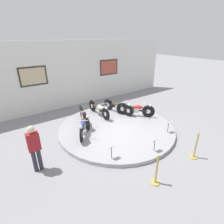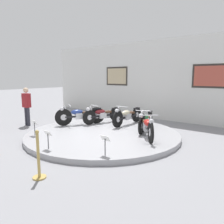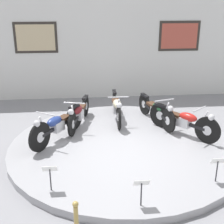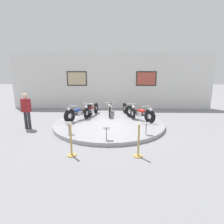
{
  "view_description": "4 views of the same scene",
  "coord_description": "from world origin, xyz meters",
  "px_view_note": "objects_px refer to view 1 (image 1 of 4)",
  "views": [
    {
      "loc": [
        -4.37,
        -5.71,
        4.04
      ],
      "look_at": [
        0.0,
        0.35,
        0.77
      ],
      "focal_mm": 28.0,
      "sensor_mm": 36.0,
      "label": 1
    },
    {
      "loc": [
        4.83,
        -5.72,
        2.08
      ],
      "look_at": [
        0.28,
        0.15,
        0.88
      ],
      "focal_mm": 35.0,
      "sensor_mm": 36.0,
      "label": 2
    },
    {
      "loc": [
        -0.87,
        -6.51,
        3.42
      ],
      "look_at": [
        -0.24,
        0.3,
        0.84
      ],
      "focal_mm": 50.0,
      "sensor_mm": 36.0,
      "label": 3
    },
    {
      "loc": [
        0.35,
        -8.23,
        2.52
      ],
      "look_at": [
        0.14,
        0.04,
        0.64
      ],
      "focal_mm": 28.0,
      "sensor_mm": 36.0,
      "label": 4
    }
  ],
  "objects_px": {
    "stanchion_post_left_of_entry": "(156,174)",
    "motorcycle_blue": "(83,125)",
    "stanchion_post_right_of_entry": "(195,149)",
    "motorcycle_maroon": "(84,116)",
    "motorcycle_green": "(119,107)",
    "info_placard_front_right": "(168,125)",
    "info_placard_front_left": "(112,149)",
    "info_placard_front_centre": "(155,142)",
    "motorcycle_cream": "(99,109)",
    "motorcycle_red": "(136,109)",
    "visitor_standing": "(34,146)"
  },
  "relations": [
    {
      "from": "motorcycle_red",
      "to": "stanchion_post_left_of_entry",
      "type": "relative_size",
      "value": 1.54
    },
    {
      "from": "info_placard_front_centre",
      "to": "info_placard_front_right",
      "type": "distance_m",
      "value": 1.62
    },
    {
      "from": "motorcycle_green",
      "to": "visitor_standing",
      "type": "relative_size",
      "value": 1.17
    },
    {
      "from": "motorcycle_cream",
      "to": "motorcycle_green",
      "type": "distance_m",
      "value": 1.09
    },
    {
      "from": "info_placard_front_centre",
      "to": "info_placard_front_right",
      "type": "xyz_separation_m",
      "value": [
        1.52,
        0.57,
        0.0
      ]
    },
    {
      "from": "info_placard_front_centre",
      "to": "visitor_standing",
      "type": "distance_m",
      "value": 4.05
    },
    {
      "from": "visitor_standing",
      "to": "stanchion_post_left_of_entry",
      "type": "xyz_separation_m",
      "value": [
        2.66,
        -2.61,
        -0.57
      ]
    },
    {
      "from": "motorcycle_green",
      "to": "info_placard_front_centre",
      "type": "relative_size",
      "value": 3.72
    },
    {
      "from": "motorcycle_blue",
      "to": "info_placard_front_left",
      "type": "relative_size",
      "value": 3.38
    },
    {
      "from": "visitor_standing",
      "to": "stanchion_post_left_of_entry",
      "type": "distance_m",
      "value": 3.77
    },
    {
      "from": "info_placard_front_left",
      "to": "motorcycle_green",
      "type": "bearing_deg",
      "value": 48.59
    },
    {
      "from": "motorcycle_red",
      "to": "stanchion_post_right_of_entry",
      "type": "xyz_separation_m",
      "value": [
        -0.51,
        -3.62,
        -0.2
      ]
    },
    {
      "from": "motorcycle_cream",
      "to": "stanchion_post_right_of_entry",
      "type": "bearing_deg",
      "value": -77.9
    },
    {
      "from": "motorcycle_blue",
      "to": "motorcycle_cream",
      "type": "relative_size",
      "value": 0.87
    },
    {
      "from": "motorcycle_green",
      "to": "stanchion_post_left_of_entry",
      "type": "xyz_separation_m",
      "value": [
        -2.06,
        -4.45,
        -0.18
      ]
    },
    {
      "from": "motorcycle_cream",
      "to": "info_placard_front_centre",
      "type": "distance_m",
      "value": 3.81
    },
    {
      "from": "motorcycle_maroon",
      "to": "stanchion_post_right_of_entry",
      "type": "bearing_deg",
      "value": -65.12
    },
    {
      "from": "motorcycle_red",
      "to": "stanchion_post_left_of_entry",
      "type": "height_order",
      "value": "stanchion_post_left_of_entry"
    },
    {
      "from": "motorcycle_cream",
      "to": "info_placard_front_left",
      "type": "distance_m",
      "value": 3.57
    },
    {
      "from": "stanchion_post_left_of_entry",
      "to": "stanchion_post_right_of_entry",
      "type": "xyz_separation_m",
      "value": [
        2.05,
        0.0,
        0.0
      ]
    },
    {
      "from": "motorcycle_cream",
      "to": "motorcycle_green",
      "type": "xyz_separation_m",
      "value": [
        1.04,
        -0.34,
        -0.01
      ]
    },
    {
      "from": "info_placard_front_centre",
      "to": "stanchion_post_left_of_entry",
      "type": "bearing_deg",
      "value": -136.28
    },
    {
      "from": "info_placard_front_left",
      "to": "stanchion_post_right_of_entry",
      "type": "xyz_separation_m",
      "value": [
        2.54,
        -1.55,
        -0.18
      ]
    },
    {
      "from": "motorcycle_green",
      "to": "info_placard_front_right",
      "type": "bearing_deg",
      "value": -80.62
    },
    {
      "from": "motorcycle_cream",
      "to": "info_placard_front_left",
      "type": "height_order",
      "value": "motorcycle_cream"
    },
    {
      "from": "stanchion_post_left_of_entry",
      "to": "motorcycle_blue",
      "type": "bearing_deg",
      "value": 97.98
    },
    {
      "from": "motorcycle_green",
      "to": "motorcycle_red",
      "type": "distance_m",
      "value": 0.97
    },
    {
      "from": "motorcycle_green",
      "to": "motorcycle_maroon",
      "type": "bearing_deg",
      "value": -179.98
    },
    {
      "from": "motorcycle_maroon",
      "to": "info_placard_front_centre",
      "type": "distance_m",
      "value": 3.62
    },
    {
      "from": "visitor_standing",
      "to": "stanchion_post_right_of_entry",
      "type": "distance_m",
      "value": 5.42
    },
    {
      "from": "motorcycle_blue",
      "to": "motorcycle_maroon",
      "type": "relative_size",
      "value": 0.91
    },
    {
      "from": "info_placard_front_left",
      "to": "info_placard_front_centre",
      "type": "bearing_deg",
      "value": -20.67
    },
    {
      "from": "motorcycle_green",
      "to": "info_placard_front_right",
      "type": "relative_size",
      "value": 3.72
    },
    {
      "from": "motorcycle_cream",
      "to": "motorcycle_blue",
      "type": "bearing_deg",
      "value": -142.62
    },
    {
      "from": "motorcycle_red",
      "to": "info_placard_front_left",
      "type": "distance_m",
      "value": 3.69
    },
    {
      "from": "motorcycle_maroon",
      "to": "motorcycle_cream",
      "type": "relative_size",
      "value": 0.96
    },
    {
      "from": "info_placard_front_centre",
      "to": "info_placard_front_left",
      "type": "bearing_deg",
      "value": 159.33
    },
    {
      "from": "motorcycle_green",
      "to": "stanchion_post_right_of_entry",
      "type": "xyz_separation_m",
      "value": [
        -0.01,
        -4.45,
        -0.18
      ]
    },
    {
      "from": "info_placard_front_right",
      "to": "stanchion_post_left_of_entry",
      "type": "bearing_deg",
      "value": -148.58
    },
    {
      "from": "motorcycle_blue",
      "to": "motorcycle_maroon",
      "type": "bearing_deg",
      "value": 59.17
    },
    {
      "from": "motorcycle_green",
      "to": "info_placard_front_left",
      "type": "relative_size",
      "value": 3.72
    },
    {
      "from": "motorcycle_cream",
      "to": "info_placard_front_left",
      "type": "bearing_deg",
      "value": -115.1
    },
    {
      "from": "motorcycle_cream",
      "to": "info_placard_front_right",
      "type": "xyz_separation_m",
      "value": [
        1.52,
        -3.23,
        -0.02
      ]
    },
    {
      "from": "info_placard_front_left",
      "to": "info_placard_front_right",
      "type": "bearing_deg",
      "value": 0.0
    },
    {
      "from": "info_placard_front_centre",
      "to": "stanchion_post_left_of_entry",
      "type": "distance_m",
      "value": 1.43
    },
    {
      "from": "motorcycle_blue",
      "to": "info_placard_front_centre",
      "type": "xyz_separation_m",
      "value": [
        1.53,
        -2.64,
        -0.03
      ]
    },
    {
      "from": "motorcycle_maroon",
      "to": "motorcycle_red",
      "type": "bearing_deg",
      "value": -17.85
    },
    {
      "from": "info_placard_front_right",
      "to": "info_placard_front_centre",
      "type": "bearing_deg",
      "value": -159.33
    },
    {
      "from": "motorcycle_maroon",
      "to": "stanchion_post_left_of_entry",
      "type": "xyz_separation_m",
      "value": [
        0.01,
        -4.45,
        -0.18
      ]
    },
    {
      "from": "motorcycle_maroon",
      "to": "info_placard_front_left",
      "type": "height_order",
      "value": "motorcycle_maroon"
    }
  ]
}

